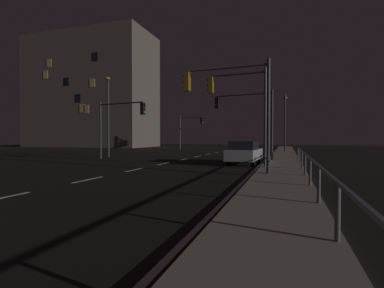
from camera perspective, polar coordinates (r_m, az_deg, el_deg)
The scene contains 14 objects.
ground_plane at distance 20.65m, azimuth -5.15°, elevation -3.77°, with size 112.00×112.00×0.00m, color black.
sidewalk_right at distance 18.98m, azimuth 17.33°, elevation -4.06°, with size 2.36×77.00×0.14m, color #9E937F.
lane_markings_center at distance 23.89m, azimuth -1.83°, elevation -3.07°, with size 0.14×50.00×0.01m.
lane_edge_line at distance 24.02m, azimuth 14.07°, elevation -3.08°, with size 0.14×53.00×0.01m.
car at distance 20.09m, azimuth 10.29°, elevation -1.58°, with size 2.04×4.49×1.57m.
traffic_light_near_right at distance 17.39m, azimuth 9.36°, elevation 8.77°, with size 3.58×0.50×5.65m.
traffic_light_near_left at distance 43.24m, azimuth -0.37°, elevation 3.62°, with size 3.86×0.71×5.08m.
traffic_light_far_center at distance 14.33m, azimuth 7.15°, elevation 9.64°, with size 4.38×0.48×5.30m.
traffic_light_far_right at distance 24.63m, azimuth -13.92°, elevation 5.11°, with size 4.63×0.79×4.87m.
traffic_light_far_left at distance 23.30m, azimuth 10.45°, elevation 6.44°, with size 4.70×0.80×5.30m.
street_lamp_mid_block at distance 36.83m, azimuth 17.82°, elevation 5.06°, with size 0.56×1.77×6.87m.
street_lamp_corner at distance 28.27m, azimuth -16.16°, elevation 6.42°, with size 1.04×1.37×7.35m.
barrier_fence at distance 10.93m, azimuth 22.21°, elevation -3.76°, with size 0.09×23.02×0.98m.
building_distant at distance 62.84m, azimuth -19.12°, elevation 9.57°, with size 24.99×11.48×21.93m.
Camera 1 is at (8.12, -1.40, 1.81)m, focal length 27.13 mm.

